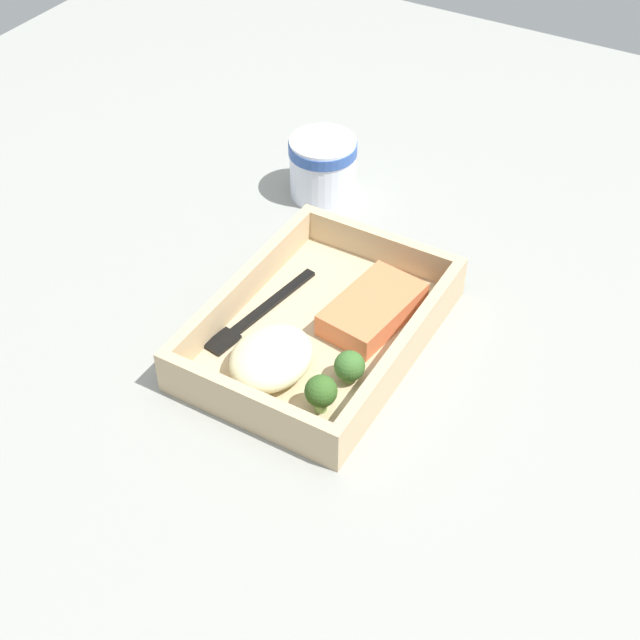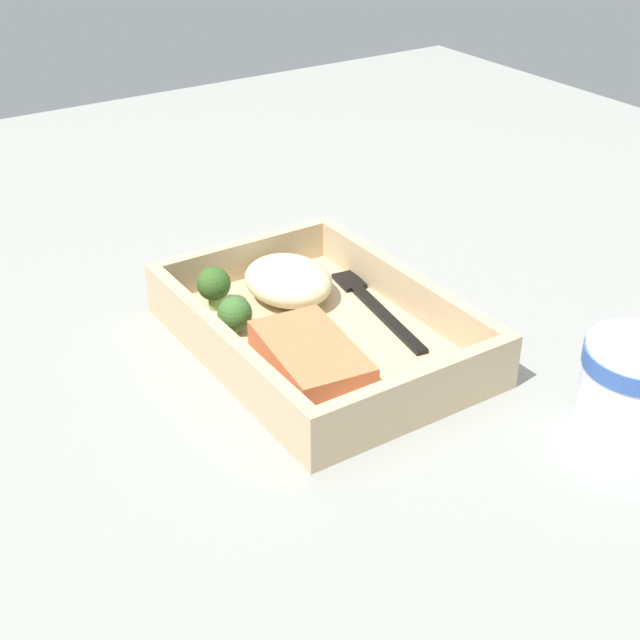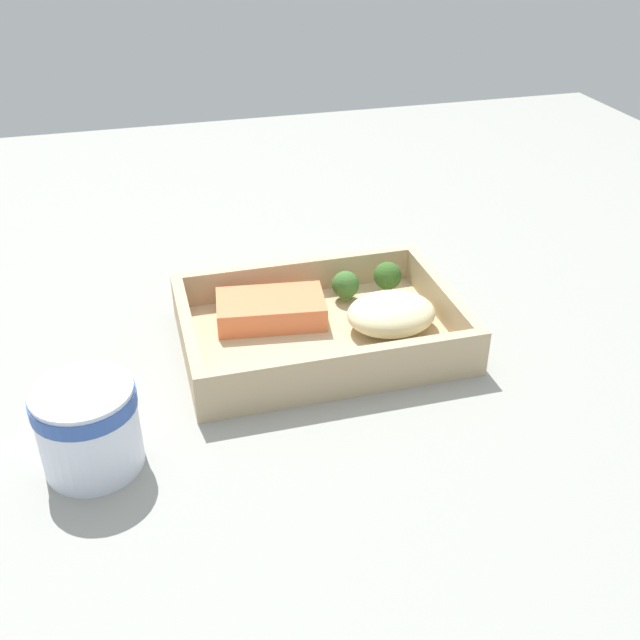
{
  "view_description": "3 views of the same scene",
  "coord_description": "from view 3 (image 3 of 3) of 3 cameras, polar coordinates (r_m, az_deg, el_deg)",
  "views": [
    {
      "loc": [
        57.12,
        33.07,
        63.83
      ],
      "look_at": [
        0.0,
        0.0,
        2.7
      ],
      "focal_mm": 50.0,
      "sensor_mm": 36.0,
      "label": 1
    },
    {
      "loc": [
        -55.3,
        36.16,
        41.37
      ],
      "look_at": [
        0.0,
        0.0,
        2.7
      ],
      "focal_mm": 50.0,
      "sensor_mm": 36.0,
      "label": 2
    },
    {
      "loc": [
        -17.16,
        -62.67,
        42.67
      ],
      "look_at": [
        0.0,
        0.0,
        2.7
      ],
      "focal_mm": 42.0,
      "sensor_mm": 36.0,
      "label": 3
    }
  ],
  "objects": [
    {
      "name": "ground_plane",
      "position": [
        0.78,
        0.0,
        -2.31
      ],
      "size": [
        160.0,
        160.0,
        2.0
      ],
      "primitive_type": "cube",
      "color": "gray"
    },
    {
      "name": "takeout_tray",
      "position": [
        0.77,
        0.0,
        -1.32
      ],
      "size": [
        28.02,
        19.88,
        1.2
      ],
      "primitive_type": "cube",
      "color": "tan",
      "rests_on": "ground_plane"
    },
    {
      "name": "tray_rim",
      "position": [
        0.76,
        0.0,
        0.21
      ],
      "size": [
        28.02,
        19.88,
        3.66
      ],
      "color": "tan",
      "rests_on": "takeout_tray"
    },
    {
      "name": "salmon_fillet",
      "position": [
        0.79,
        -3.78,
        0.82
      ],
      "size": [
        11.98,
        7.88,
        2.6
      ],
      "primitive_type": "cube",
      "rotation": [
        0.0,
        0.0,
        -0.13
      ],
      "color": "#E97849",
      "rests_on": "takeout_tray"
    },
    {
      "name": "mashed_potatoes",
      "position": [
        0.77,
        5.44,
        0.48
      ],
      "size": [
        9.25,
        7.67,
        3.62
      ],
      "primitive_type": "ellipsoid",
      "color": "beige",
      "rests_on": "takeout_tray"
    },
    {
      "name": "broccoli_floret_1",
      "position": [
        0.83,
        5.16,
        3.31
      ],
      "size": [
        3.09,
        3.09,
        4.06
      ],
      "color": "#80AB5D",
      "rests_on": "takeout_tray"
    },
    {
      "name": "broccoli_floret_2",
      "position": [
        0.82,
        1.95,
        2.67
      ],
      "size": [
        3.03,
        3.03,
        3.36
      ],
      "color": "#76A559",
      "rests_on": "takeout_tray"
    },
    {
      "name": "fork",
      "position": [
        0.72,
        2.55,
        -3.46
      ],
      "size": [
        15.87,
        4.07,
        0.44
      ],
      "color": "black",
      "rests_on": "takeout_tray"
    },
    {
      "name": "paper_cup",
      "position": [
        0.63,
        -17.28,
        -7.55
      ],
      "size": [
        8.3,
        8.3,
        7.64
      ],
      "color": "white",
      "rests_on": "ground_plane"
    }
  ]
}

